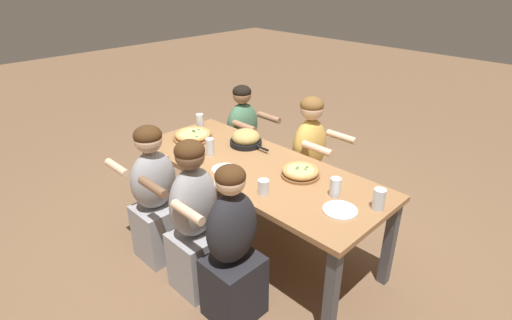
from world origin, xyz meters
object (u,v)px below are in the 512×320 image
(empty_plate_b, at_px, (225,169))
(drinking_glass_b, at_px, (210,148))
(pizza_board_main, at_px, (193,135))
(drinking_glass_c, at_px, (379,200))
(empty_plate_a, at_px, (340,210))
(diner_near_midleft, at_px, (156,199))
(drinking_glass_e, at_px, (263,187))
(pizza_board_second, at_px, (300,172))
(diner_far_left, at_px, (243,142))
(drinking_glass_a, at_px, (335,188))
(skillet_bowl, at_px, (246,139))
(diner_near_midright, at_px, (232,253))
(diner_near_center, at_px, (195,225))
(drinking_glass_d, at_px, (200,122))
(diner_far_center, at_px, (308,165))

(empty_plate_b, xyz_separation_m, drinking_glass_b, (-0.28, 0.09, 0.06))
(pizza_board_main, distance_m, drinking_glass_c, 1.76)
(empty_plate_a, height_order, diner_near_midleft, diner_near_midleft)
(drinking_glass_e, distance_m, diner_near_midleft, 0.92)
(pizza_board_second, height_order, diner_far_left, diner_far_left)
(drinking_glass_a, distance_m, drinking_glass_b, 1.11)
(skillet_bowl, relative_size, empty_plate_b, 2.02)
(skillet_bowl, height_order, drinking_glass_e, skillet_bowl)
(drinking_glass_c, bearing_deg, diner_near_midright, -126.20)
(diner_near_center, bearing_deg, skillet_bowl, 23.86)
(pizza_board_second, xyz_separation_m, diner_far_left, (-1.17, 0.52, -0.28))
(diner_near_midleft, xyz_separation_m, diner_near_center, (0.50, 0.00, 0.01))
(drinking_glass_d, bearing_deg, diner_near_midright, -31.24)
(pizza_board_second, xyz_separation_m, skillet_bowl, (-0.68, 0.10, 0.03))
(drinking_glass_d, height_order, diner_near_center, diner_near_center)
(drinking_glass_c, bearing_deg, empty_plate_b, -162.84)
(diner_far_left, bearing_deg, drinking_glass_d, -12.23)
(skillet_bowl, relative_size, drinking_glass_c, 2.80)
(diner_near_center, height_order, diner_far_center, diner_near_center)
(diner_near_midright, height_order, diner_far_left, diner_near_midright)
(diner_near_midright, xyz_separation_m, diner_far_left, (-1.24, 1.27, -0.02))
(drinking_glass_b, distance_m, diner_far_left, 0.92)
(diner_near_midleft, bearing_deg, empty_plate_b, -39.07)
(skillet_bowl, bearing_deg, drinking_glass_d, -176.10)
(pizza_board_main, bearing_deg, diner_near_midright, -27.39)
(skillet_bowl, relative_size, diner_far_center, 0.34)
(drinking_glass_c, bearing_deg, pizza_board_main, -175.49)
(empty_plate_b, bearing_deg, diner_near_center, -69.32)
(drinking_glass_e, bearing_deg, diner_far_center, 108.42)
(empty_plate_b, bearing_deg, drinking_glass_e, -5.34)
(diner_near_midright, relative_size, diner_far_left, 1.03)
(empty_plate_a, distance_m, drinking_glass_a, 0.19)
(drinking_glass_d, xyz_separation_m, diner_far_center, (0.95, 0.46, -0.27))
(drinking_glass_e, xyz_separation_m, diner_near_midright, (0.09, -0.38, -0.29))
(pizza_board_main, bearing_deg, diner_near_midleft, -63.10)
(diner_near_center, relative_size, diner_far_left, 1.07)
(empty_plate_b, relative_size, diner_near_midright, 0.17)
(drinking_glass_c, relative_size, diner_far_center, 0.12)
(pizza_board_second, xyz_separation_m, drinking_glass_d, (-1.27, 0.06, 0.03))
(skillet_bowl, bearing_deg, drinking_glass_e, -35.55)
(pizza_board_main, height_order, drinking_glass_d, drinking_glass_d)
(pizza_board_main, xyz_separation_m, drinking_glass_a, (1.46, 0.08, 0.03))
(pizza_board_second, xyz_separation_m, diner_far_center, (-0.32, 0.52, -0.24))
(drinking_glass_c, relative_size, diner_near_midright, 0.13)
(diner_near_midleft, bearing_deg, pizza_board_second, -46.98)
(empty_plate_a, distance_m, diner_far_center, 1.08)
(drinking_glass_b, xyz_separation_m, drinking_glass_e, (0.73, -0.14, -0.01))
(drinking_glass_c, height_order, diner_far_center, diner_far_center)
(empty_plate_b, xyz_separation_m, diner_far_left, (-0.70, 0.85, -0.26))
(drinking_glass_d, height_order, diner_far_left, diner_far_left)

